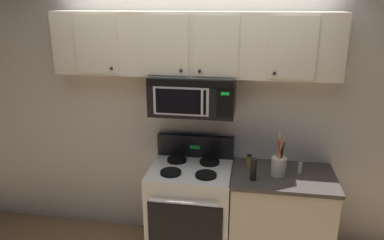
% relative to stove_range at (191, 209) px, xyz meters
% --- Properties ---
extents(back_wall, '(5.20, 0.10, 2.70)m').
position_rel_stove_range_xyz_m(back_wall, '(0.00, 0.37, 0.88)').
color(back_wall, silver).
rests_on(back_wall, ground_plane).
extents(stove_range, '(0.76, 0.69, 1.12)m').
position_rel_stove_range_xyz_m(stove_range, '(0.00, 0.00, 0.00)').
color(stove_range, white).
rests_on(stove_range, ground_plane).
extents(over_range_microwave, '(0.76, 0.43, 0.35)m').
position_rel_stove_range_xyz_m(over_range_microwave, '(-0.00, 0.12, 1.11)').
color(over_range_microwave, black).
extents(upper_cabinets, '(2.50, 0.36, 0.55)m').
position_rel_stove_range_xyz_m(upper_cabinets, '(-0.00, 0.15, 1.56)').
color(upper_cabinets, beige).
extents(counter_segment, '(0.93, 0.65, 0.90)m').
position_rel_stove_range_xyz_m(counter_segment, '(0.84, 0.01, -0.02)').
color(counter_segment, beige).
rests_on(counter_segment, ground_plane).
extents(utensil_crock_cream, '(0.13, 0.13, 0.39)m').
position_rel_stove_range_xyz_m(utensil_crock_cream, '(0.79, -0.01, 0.53)').
color(utensil_crock_cream, beige).
rests_on(utensil_crock_cream, counter_segment).
extents(salt_shaker, '(0.04, 0.04, 0.10)m').
position_rel_stove_range_xyz_m(salt_shaker, '(0.99, 0.06, 0.48)').
color(salt_shaker, white).
rests_on(salt_shaker, counter_segment).
extents(pepper_mill, '(0.05, 0.05, 0.20)m').
position_rel_stove_range_xyz_m(pepper_mill, '(0.57, -0.15, 0.53)').
color(pepper_mill, black).
rests_on(pepper_mill, counter_segment).
extents(spice_jar, '(0.05, 0.05, 0.12)m').
position_rel_stove_range_xyz_m(spice_jar, '(0.53, 0.13, 0.49)').
color(spice_jar, olive).
rests_on(spice_jar, counter_segment).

